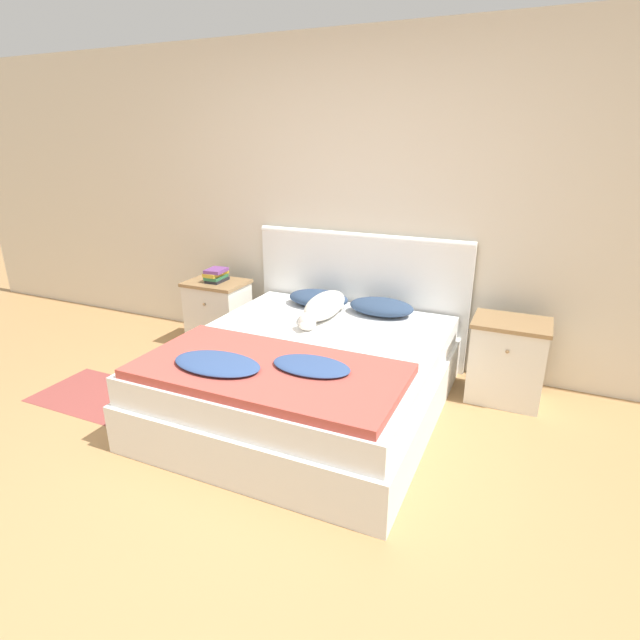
{
  "coord_description": "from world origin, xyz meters",
  "views": [
    {
      "loc": [
        1.42,
        -1.72,
        1.78
      ],
      "look_at": [
        0.08,
        1.26,
        0.59
      ],
      "focal_mm": 28.0,
      "sensor_mm": 36.0,
      "label": 1
    }
  ],
  "objects_px": {
    "nightstand_right": "(507,360)",
    "book_stack": "(216,275)",
    "bed": "(308,376)",
    "pillow_right": "(381,307)",
    "dog": "(324,307)",
    "pillow_left": "(318,298)",
    "nightstand_left": "(218,313)"
  },
  "relations": [
    {
      "from": "nightstand_right",
      "to": "book_stack",
      "type": "distance_m",
      "value": 2.48
    },
    {
      "from": "bed",
      "to": "pillow_right",
      "type": "relative_size",
      "value": 3.84
    },
    {
      "from": "nightstand_right",
      "to": "dog",
      "type": "relative_size",
      "value": 0.77
    },
    {
      "from": "bed",
      "to": "pillow_left",
      "type": "bearing_deg",
      "value": 109.43
    },
    {
      "from": "nightstand_left",
      "to": "nightstand_right",
      "type": "bearing_deg",
      "value": 0.0
    },
    {
      "from": "pillow_right",
      "to": "book_stack",
      "type": "distance_m",
      "value": 1.5
    },
    {
      "from": "nightstand_right",
      "to": "book_stack",
      "type": "bearing_deg",
      "value": 179.83
    },
    {
      "from": "nightstand_right",
      "to": "dog",
      "type": "distance_m",
      "value": 1.38
    },
    {
      "from": "nightstand_right",
      "to": "pillow_left",
      "type": "bearing_deg",
      "value": 177.63
    },
    {
      "from": "pillow_right",
      "to": "pillow_left",
      "type": "bearing_deg",
      "value": 180.0
    },
    {
      "from": "nightstand_right",
      "to": "book_stack",
      "type": "height_order",
      "value": "book_stack"
    },
    {
      "from": "nightstand_left",
      "to": "nightstand_right",
      "type": "xyz_separation_m",
      "value": [
        2.46,
        0.0,
        0.0
      ]
    },
    {
      "from": "pillow_left",
      "to": "bed",
      "type": "bearing_deg",
      "value": -70.57
    },
    {
      "from": "book_stack",
      "to": "nightstand_left",
      "type": "bearing_deg",
      "value": -97.77
    },
    {
      "from": "bed",
      "to": "pillow_left",
      "type": "distance_m",
      "value": 0.86
    },
    {
      "from": "nightstand_right",
      "to": "dog",
      "type": "xyz_separation_m",
      "value": [
        -1.34,
        -0.19,
        0.28
      ]
    },
    {
      "from": "nightstand_left",
      "to": "book_stack",
      "type": "bearing_deg",
      "value": 82.23
    },
    {
      "from": "pillow_left",
      "to": "pillow_right",
      "type": "relative_size",
      "value": 1.0
    },
    {
      "from": "nightstand_right",
      "to": "bed",
      "type": "bearing_deg",
      "value": -150.36
    },
    {
      "from": "nightstand_left",
      "to": "book_stack",
      "type": "height_order",
      "value": "book_stack"
    },
    {
      "from": "bed",
      "to": "nightstand_right",
      "type": "distance_m",
      "value": 1.41
    },
    {
      "from": "nightstand_left",
      "to": "dog",
      "type": "height_order",
      "value": "dog"
    },
    {
      "from": "nightstand_left",
      "to": "pillow_left",
      "type": "relative_size",
      "value": 1.18
    },
    {
      "from": "nightstand_left",
      "to": "book_stack",
      "type": "distance_m",
      "value": 0.36
    },
    {
      "from": "bed",
      "to": "dog",
      "type": "height_order",
      "value": "dog"
    },
    {
      "from": "dog",
      "to": "nightstand_left",
      "type": "bearing_deg",
      "value": 170.37
    },
    {
      "from": "bed",
      "to": "pillow_right",
      "type": "xyz_separation_m",
      "value": [
        0.27,
        0.76,
        0.31
      ]
    },
    {
      "from": "pillow_right",
      "to": "book_stack",
      "type": "bearing_deg",
      "value": -177.9
    },
    {
      "from": "pillow_left",
      "to": "dog",
      "type": "distance_m",
      "value": 0.3
    },
    {
      "from": "nightstand_left",
      "to": "pillow_right",
      "type": "distance_m",
      "value": 1.52
    },
    {
      "from": "pillow_right",
      "to": "book_stack",
      "type": "height_order",
      "value": "book_stack"
    },
    {
      "from": "nightstand_right",
      "to": "pillow_right",
      "type": "xyz_separation_m",
      "value": [
        -0.96,
        0.06,
        0.25
      ]
    }
  ]
}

